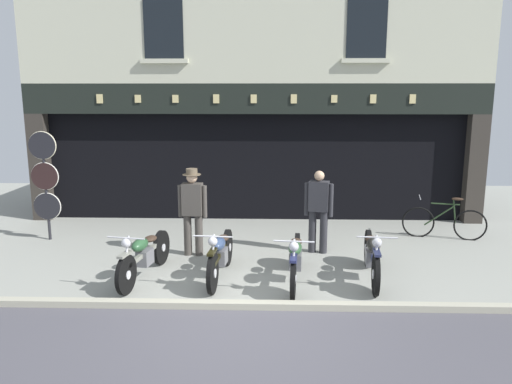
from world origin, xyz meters
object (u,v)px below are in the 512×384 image
(motorcycle_left, at_px, (144,255))
(motorcycle_center, at_px, (295,258))
(motorcycle_center_right, at_px, (372,255))
(tyre_sign_pole, at_px, (45,177))
(leaning_bicycle, at_px, (444,222))
(shopkeeper_center, at_px, (319,208))
(motorcycle_center_left, at_px, (220,254))
(advert_board_near, at_px, (326,146))
(salesman_left, at_px, (193,208))

(motorcycle_left, relative_size, motorcycle_center, 1.00)
(motorcycle_center_right, xyz_separation_m, tyre_sign_pole, (-6.43, 2.13, 0.92))
(motorcycle_center, bearing_deg, tyre_sign_pole, -18.56)
(leaning_bicycle, bearing_deg, shopkeeper_center, 122.99)
(shopkeeper_center, height_order, leaning_bicycle, shopkeeper_center)
(shopkeeper_center, distance_m, tyre_sign_pole, 5.72)
(motorcycle_center, distance_m, shopkeeper_center, 1.73)
(motorcycle_left, bearing_deg, motorcycle_center_left, -168.05)
(motorcycle_center_left, relative_size, motorcycle_center, 0.98)
(motorcycle_left, distance_m, leaning_bicycle, 6.39)
(motorcycle_center_left, distance_m, motorcycle_center, 1.27)
(motorcycle_center, bearing_deg, motorcycle_center_left, -0.93)
(motorcycle_center_left, xyz_separation_m, advert_board_near, (2.18, 4.13, 1.39))
(shopkeeper_center, bearing_deg, tyre_sign_pole, 5.98)
(leaning_bicycle, bearing_deg, motorcycle_center_left, 131.17)
(motorcycle_left, distance_m, motorcycle_center_left, 1.28)
(salesman_left, height_order, tyre_sign_pole, tyre_sign_pole)
(motorcycle_center, distance_m, salesman_left, 2.39)
(motorcycle_left, bearing_deg, shopkeeper_center, -144.03)
(motorcycle_center_right, xyz_separation_m, salesman_left, (-3.19, 1.20, 0.51))
(motorcycle_center_left, xyz_separation_m, motorcycle_center_right, (2.54, 0.01, 0.00))
(tyre_sign_pole, bearing_deg, shopkeeper_center, -6.99)
(motorcycle_center_left, bearing_deg, salesman_left, -56.86)
(motorcycle_center, height_order, tyre_sign_pole, tyre_sign_pole)
(motorcycle_left, xyz_separation_m, advert_board_near, (3.46, 4.18, 1.40))
(motorcycle_center, relative_size, tyre_sign_pole, 0.88)
(shopkeeper_center, relative_size, leaning_bicycle, 0.96)
(leaning_bicycle, bearing_deg, motorcycle_center_right, 153.25)
(motorcycle_center_right, bearing_deg, leaning_bicycle, -123.84)
(advert_board_near, bearing_deg, motorcycle_center, -102.13)
(motorcycle_center, height_order, leaning_bicycle, leaning_bicycle)
(motorcycle_center_left, relative_size, shopkeeper_center, 1.22)
(salesman_left, height_order, advert_board_near, advert_board_near)
(salesman_left, relative_size, leaning_bicycle, 1.00)
(motorcycle_left, relative_size, leaning_bicycle, 1.19)
(leaning_bicycle, bearing_deg, motorcycle_left, 126.02)
(motorcycle_center, xyz_separation_m, leaning_bicycle, (3.32, 2.62, -0.05))
(motorcycle_left, bearing_deg, motorcycle_center, -172.12)
(motorcycle_center_left, relative_size, leaning_bicycle, 1.17)
(motorcycle_center, bearing_deg, advert_board_near, -96.82)
(motorcycle_left, relative_size, motorcycle_center_right, 1.02)
(motorcycle_center_left, relative_size, motorcycle_center_right, 0.99)
(shopkeeper_center, bearing_deg, motorcycle_center_right, 131.15)
(motorcycle_left, bearing_deg, tyre_sign_pole, -29.98)
(motorcycle_center_right, bearing_deg, shopkeeper_center, -56.18)
(motorcycle_center, distance_m, tyre_sign_pole, 5.70)
(motorcycle_left, height_order, advert_board_near, advert_board_near)
(motorcycle_center_right, height_order, salesman_left, salesman_left)
(motorcycle_center_left, distance_m, advert_board_near, 4.87)
(motorcycle_left, relative_size, shopkeeper_center, 1.25)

